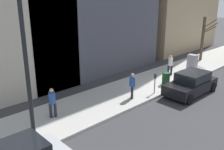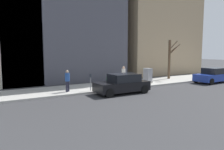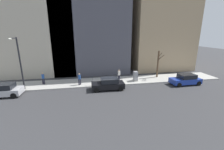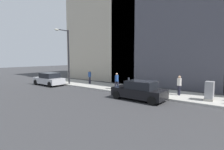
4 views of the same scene
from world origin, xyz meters
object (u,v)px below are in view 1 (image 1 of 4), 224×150
streetlamp (29,61)px  pedestrian_midblock (132,84)px  parking_meter (155,81)px  utility_box (192,63)px  pedestrian_far_corner (52,101)px  parked_car_black (191,84)px  pedestrian_near_meter (170,64)px  bare_tree (203,38)px  trash_bin (166,79)px

streetlamp → pedestrian_midblock: bearing=-84.6°
parking_meter → utility_box: size_ratio=0.94×
pedestrian_midblock → pedestrian_far_corner: 5.16m
parked_car_black → utility_box: utility_box is taller
parked_car_black → streetlamp: streetlamp is taller
parking_meter → utility_box: 6.56m
parking_meter → pedestrian_near_meter: (1.51, -4.12, 0.11)m
parking_meter → pedestrian_far_corner: size_ratio=0.81×
parking_meter → utility_box: bearing=-82.6°
parked_car_black → pedestrian_midblock: bearing=61.9°
utility_box → bare_tree: 4.58m
pedestrian_far_corner → trash_bin: bearing=18.4°
bare_tree → pedestrian_far_corner: size_ratio=2.58×
streetlamp → parked_car_black: bearing=-97.5°
parking_meter → trash_bin: parking_meter is taller
pedestrian_near_meter → pedestrian_midblock: bearing=-112.5°
parking_meter → bare_tree: size_ratio=0.32×
utility_box → trash_bin: 4.54m
pedestrian_far_corner → utility_box: bearing=23.0°
pedestrian_near_meter → trash_bin: bearing=-95.9°
parked_car_black → pedestrian_midblock: pedestrian_midblock is taller
parking_meter → pedestrian_far_corner: (1.72, 6.73, 0.11)m
parked_car_black → pedestrian_midblock: 4.24m
parked_car_black → utility_box: bearing=-61.0°
parking_meter → bare_tree: 10.93m
pedestrian_midblock → trash_bin: bearing=138.1°
streetlamp → pedestrian_far_corner: bearing=-45.9°
utility_box → pedestrian_far_corner: (0.87, 13.23, 0.24)m
utility_box → pedestrian_far_corner: 13.26m
pedestrian_near_meter → parked_car_black: bearing=-67.3°
parked_car_black → parking_meter: parked_car_black is taller
utility_box → bare_tree: bare_tree is taller
parked_car_black → pedestrian_far_corner: (3.29, 8.70, 0.35)m
bare_tree → trash_bin: (-1.65, 8.65, -1.79)m
pedestrian_near_meter → pedestrian_far_corner: size_ratio=1.00×
parking_meter → trash_bin: 2.08m
utility_box → streetlamp: 15.54m
parking_meter → trash_bin: (0.45, -1.99, -0.38)m
trash_bin → pedestrian_near_meter: (1.06, -2.13, 0.49)m
streetlamp → bare_tree: size_ratio=1.52×
streetlamp → pedestrian_far_corner: size_ratio=3.92×
utility_box → pedestrian_midblock: 8.23m
parking_meter → pedestrian_near_meter: 4.39m
parking_meter → pedestrian_far_corner: pedestrian_far_corner is taller
streetlamp → pedestrian_near_meter: 13.23m
parking_meter → pedestrian_far_corner: bearing=75.7°
bare_tree → pedestrian_far_corner: 17.42m
parked_car_black → pedestrian_far_corner: 9.31m
pedestrian_near_meter → pedestrian_midblock: size_ratio=1.00×
pedestrian_near_meter → bare_tree: bearing=62.7°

